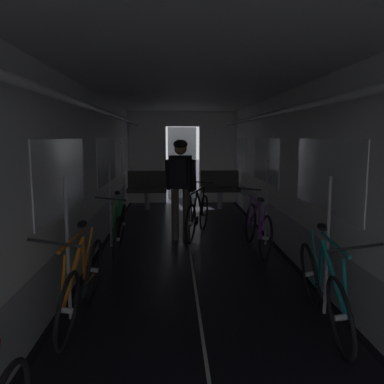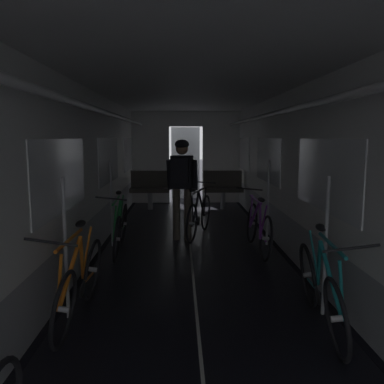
% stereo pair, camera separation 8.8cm
% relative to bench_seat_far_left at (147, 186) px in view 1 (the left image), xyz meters
% --- Properties ---
extents(train_car_shell, '(3.14, 12.34, 2.57)m').
position_rel_bench_seat_far_left_xyz_m(train_car_shell, '(0.90, -4.47, 1.13)').
color(train_car_shell, black).
rests_on(train_car_shell, ground).
extents(bench_seat_far_left, '(0.98, 0.51, 0.95)m').
position_rel_bench_seat_far_left_xyz_m(bench_seat_far_left, '(0.00, 0.00, 0.00)').
color(bench_seat_far_left, gray).
rests_on(bench_seat_far_left, ground).
extents(bench_seat_far_right, '(0.98, 0.51, 0.95)m').
position_rel_bench_seat_far_left_xyz_m(bench_seat_far_right, '(1.80, 0.00, 0.00)').
color(bench_seat_far_right, gray).
rests_on(bench_seat_far_right, ground).
extents(bicycle_orange, '(0.44, 1.69, 0.96)m').
position_rel_bench_seat_far_left_xyz_m(bicycle_orange, '(-0.24, -6.01, -0.19)').
color(bicycle_orange, black).
rests_on(bicycle_orange, ground).
extents(bicycle_green, '(0.44, 1.69, 0.95)m').
position_rel_bench_seat_far_left_xyz_m(bicycle_green, '(-0.19, -3.69, -0.19)').
color(bicycle_green, black).
rests_on(bicycle_green, ground).
extents(bicycle_teal, '(0.44, 1.69, 0.96)m').
position_rel_bench_seat_far_left_xyz_m(bicycle_teal, '(2.04, -6.25, -0.19)').
color(bicycle_teal, black).
rests_on(bicycle_teal, ground).
extents(bicycle_purple, '(0.44, 1.69, 0.95)m').
position_rel_bench_seat_far_left_xyz_m(bicycle_purple, '(1.95, -3.74, -0.19)').
color(bicycle_purple, black).
rests_on(bicycle_purple, ground).
extents(person_cyclist_aisle, '(0.56, 0.44, 1.73)m').
position_rel_bench_seat_far_left_xyz_m(person_cyclist_aisle, '(0.77, -3.03, 0.50)').
color(person_cyclist_aisle, brown).
rests_on(person_cyclist_aisle, ground).
extents(bicycle_black_in_aisle, '(0.61, 1.63, 0.94)m').
position_rel_bench_seat_far_left_xyz_m(bicycle_black_in_aisle, '(1.08, -2.76, -0.18)').
color(bicycle_black_in_aisle, black).
rests_on(bicycle_black_in_aisle, ground).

